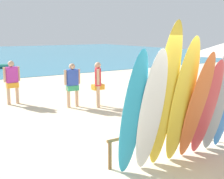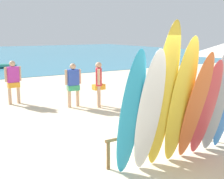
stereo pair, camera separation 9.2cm
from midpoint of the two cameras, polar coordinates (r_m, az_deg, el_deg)
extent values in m
plane|color=beige|center=(19.14, -19.48, 2.57)|extent=(60.00, 60.00, 0.00)
cylinder|color=brown|center=(5.74, -0.87, -12.40)|extent=(0.07, 0.07, 0.56)
cylinder|color=brown|center=(7.54, 18.10, -7.21)|extent=(0.07, 0.07, 0.56)
cylinder|color=brown|center=(6.46, 10.06, -7.26)|extent=(2.97, 0.06, 0.06)
ellipsoid|color=#289EC6|center=(5.15, 3.46, -4.87)|extent=(0.52, 0.61, 2.30)
ellipsoid|color=white|center=(5.33, 6.97, -4.41)|extent=(0.53, 0.64, 2.30)
ellipsoid|color=yellow|center=(5.50, 9.60, -1.52)|extent=(0.52, 0.64, 2.76)
ellipsoid|color=yellow|center=(5.80, 12.80, -2.35)|extent=(0.58, 0.63, 2.50)
ellipsoid|color=orange|center=(6.05, 15.37, -3.30)|extent=(0.52, 0.70, 2.22)
ellipsoid|color=#D13D42|center=(6.35, 17.21, -3.49)|extent=(0.53, 0.63, 2.05)
ellipsoid|color=#999EA3|center=(6.65, 18.99, -2.27)|extent=(0.58, 0.54, 2.21)
cylinder|color=tan|center=(10.46, -6.97, -1.27)|extent=(0.11, 0.11, 0.73)
cylinder|color=tan|center=(10.35, -8.53, -1.43)|extent=(0.11, 0.11, 0.73)
cube|color=#33A36B|center=(10.34, -7.79, 0.32)|extent=(0.39, 0.24, 0.18)
cube|color=#2D4CB2|center=(10.29, -7.84, 2.21)|extent=(0.39, 0.22, 0.57)
sphere|color=tan|center=(10.23, -7.89, 4.37)|extent=(0.21, 0.21, 0.21)
cylinder|color=tan|center=(10.37, -6.59, 2.48)|extent=(0.09, 0.09, 0.51)
cylinder|color=tan|center=(10.20, -9.12, 2.28)|extent=(0.09, 0.09, 0.51)
cylinder|color=tan|center=(11.36, -17.82, -0.68)|extent=(0.12, 0.12, 0.76)
cylinder|color=tan|center=(11.27, -19.33, -0.86)|extent=(0.12, 0.12, 0.76)
cube|color=orange|center=(11.26, -18.67, 0.81)|extent=(0.41, 0.25, 0.18)
cube|color=#B23399|center=(11.21, -18.78, 2.61)|extent=(0.40, 0.23, 0.59)
sphere|color=tan|center=(11.16, -18.90, 4.65)|extent=(0.21, 0.21, 0.21)
cylinder|color=tan|center=(11.28, -17.58, 2.90)|extent=(0.09, 0.09, 0.53)
cylinder|color=tan|center=(11.13, -20.01, 2.65)|extent=(0.09, 0.09, 0.53)
cylinder|color=tan|center=(10.24, -2.90, -1.41)|extent=(0.11, 0.11, 0.75)
cylinder|color=tan|center=(10.54, -2.96, -1.05)|extent=(0.11, 0.11, 0.75)
cube|color=orange|center=(10.33, -2.95, 0.48)|extent=(0.40, 0.25, 0.18)
cube|color=#DB333D|center=(10.27, -2.97, 2.43)|extent=(0.36, 0.44, 0.59)
sphere|color=tan|center=(10.22, -2.99, 4.65)|extent=(0.21, 0.21, 0.21)
cylinder|color=tan|center=(10.02, -2.92, 2.41)|extent=(0.09, 0.09, 0.52)
cylinder|color=tan|center=(10.51, -3.02, 2.80)|extent=(0.09, 0.09, 0.52)
cylinder|color=#B7B7BC|center=(9.50, 13.69, -4.14)|extent=(0.02, 0.02, 0.28)
cylinder|color=#B7B7BC|center=(9.87, 14.76, -3.63)|extent=(0.02, 0.02, 0.28)
cylinder|color=#B7B7BC|center=(9.66, 11.67, -3.80)|extent=(0.02, 0.02, 0.28)
cylinder|color=#B7B7BC|center=(10.03, 12.80, -3.32)|extent=(0.02, 0.02, 0.28)
cube|color=red|center=(9.72, 13.27, -2.84)|extent=(0.62, 0.58, 0.03)
cube|color=red|center=(9.80, 11.69, -1.02)|extent=(0.54, 0.36, 0.53)
cylinder|color=#B7B7BC|center=(8.48, 20.19, -6.34)|extent=(0.02, 0.02, 0.28)
cylinder|color=#B7B7BC|center=(8.77, 18.79, -5.67)|extent=(0.02, 0.02, 0.28)
cube|color=blue|center=(8.91, 19.52, -2.70)|extent=(0.56, 0.41, 0.50)
cylinder|color=#B7B7BC|center=(10.52, 17.18, -2.87)|extent=(0.02, 0.02, 0.28)
cylinder|color=#B7B7BC|center=(10.90, 18.06, -2.46)|extent=(0.02, 0.02, 0.28)
cylinder|color=#B7B7BC|center=(10.67, 15.32, -2.58)|extent=(0.02, 0.02, 0.28)
cylinder|color=#B7B7BC|center=(11.04, 16.25, -2.18)|extent=(0.02, 0.02, 0.28)
cube|color=silver|center=(10.75, 16.75, -1.72)|extent=(0.61, 0.58, 0.03)
cube|color=silver|center=(10.83, 15.24, -0.09)|extent=(0.55, 0.38, 0.52)
cylinder|color=silver|center=(9.75, 19.82, 1.47)|extent=(0.04, 0.04, 2.14)
cone|color=silver|center=(9.65, 20.19, 7.21)|extent=(2.06, 2.06, 0.36)
camera|label=1|loc=(0.05, -90.33, -0.06)|focal=48.02mm
camera|label=2|loc=(0.05, 89.67, 0.06)|focal=48.02mm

